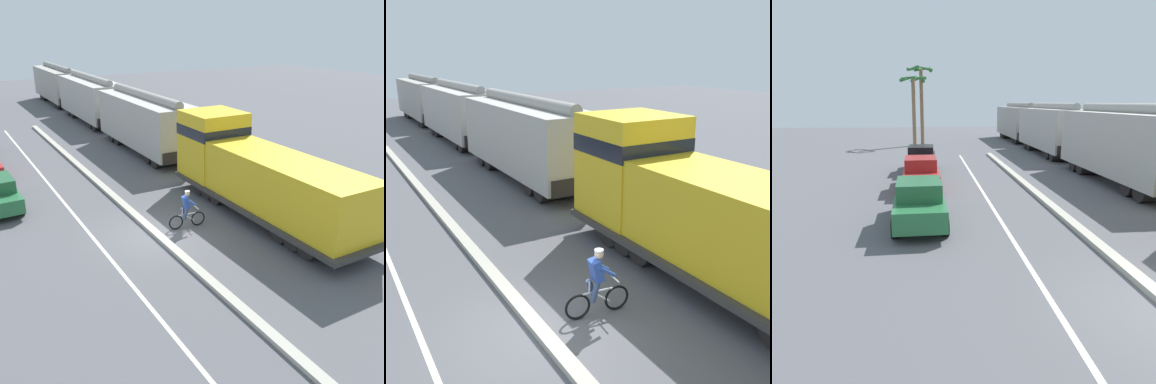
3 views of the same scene
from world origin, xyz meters
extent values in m
plane|color=#56565B|center=(0.00, 0.00, 0.00)|extent=(120.00, 120.00, 0.00)
cube|color=#B2AD9E|center=(0.00, 6.00, 0.08)|extent=(0.36, 36.00, 0.16)
cube|color=silver|center=(-2.40, 6.00, 0.00)|extent=(0.14, 36.00, 0.01)
cube|color=gold|center=(5.18, -1.39, 1.90)|extent=(2.70, 9.86, 2.40)
cube|color=gold|center=(5.18, 3.61, 2.45)|extent=(2.80, 2.80, 3.50)
cube|color=black|center=(5.18, 3.61, 3.24)|extent=(2.83, 2.83, 0.56)
cube|color=#383533|center=(5.18, -0.79, 0.70)|extent=(3.10, 11.60, 0.20)
cylinder|color=#4C4947|center=(5.18, -0.79, 0.55)|extent=(1.10, 3.00, 1.10)
cylinder|color=black|center=(5.18, 3.20, 0.50)|extent=(2.40, 1.00, 1.00)
cylinder|color=black|center=(5.18, 2.40, 0.50)|extent=(2.40, 1.00, 1.00)
cylinder|color=black|center=(5.18, 1.60, 0.50)|extent=(2.40, 1.00, 1.00)
cylinder|color=black|center=(5.18, -3.18, 0.50)|extent=(2.40, 1.00, 1.00)
cylinder|color=black|center=(5.18, -3.98, 0.50)|extent=(2.40, 1.00, 1.00)
cylinder|color=black|center=(5.18, -4.78, 0.50)|extent=(2.40, 1.00, 1.00)
cube|color=#AFADA5|center=(5.18, 12.21, 2.15)|extent=(2.90, 10.40, 3.10)
cylinder|color=gray|center=(5.18, 12.21, 3.88)|extent=(0.60, 9.88, 0.60)
cube|color=black|center=(5.18, 17.46, 0.95)|extent=(2.61, 0.10, 0.70)
cube|color=black|center=(5.18, 6.96, 0.95)|extent=(2.61, 0.10, 0.70)
cylinder|color=black|center=(5.18, 15.98, 0.45)|extent=(2.46, 0.90, 0.90)
cylinder|color=black|center=(5.18, 14.88, 0.45)|extent=(2.46, 0.90, 0.90)
cylinder|color=black|center=(5.18, 9.53, 0.45)|extent=(2.46, 0.90, 0.90)
cylinder|color=black|center=(5.18, 8.43, 0.45)|extent=(2.46, 0.90, 0.90)
cube|color=#AFADA5|center=(5.18, 23.81, 2.15)|extent=(2.90, 10.40, 3.10)
cylinder|color=gray|center=(5.18, 23.81, 3.88)|extent=(0.60, 9.88, 0.60)
cube|color=black|center=(5.18, 29.06, 0.95)|extent=(2.61, 0.10, 0.70)
cube|color=black|center=(5.18, 18.56, 0.95)|extent=(2.61, 0.10, 0.70)
cylinder|color=black|center=(5.18, 27.58, 0.45)|extent=(2.46, 0.90, 0.90)
cylinder|color=black|center=(5.18, 26.48, 0.45)|extent=(2.46, 0.90, 0.90)
cylinder|color=black|center=(5.18, 21.13, 0.45)|extent=(2.46, 0.90, 0.90)
cylinder|color=black|center=(5.18, 20.03, 0.45)|extent=(2.46, 0.90, 0.90)
cube|color=#9F9C95|center=(5.18, 35.41, 2.15)|extent=(2.90, 10.40, 3.10)
cylinder|color=gray|center=(5.18, 35.41, 3.88)|extent=(0.60, 9.88, 0.60)
cube|color=black|center=(5.18, 40.66, 0.95)|extent=(2.61, 0.10, 0.70)
cube|color=black|center=(5.18, 30.16, 0.95)|extent=(2.61, 0.10, 0.70)
cylinder|color=black|center=(5.18, 39.18, 0.45)|extent=(2.46, 0.90, 0.90)
cylinder|color=black|center=(5.18, 38.08, 0.45)|extent=(2.46, 0.90, 0.90)
cylinder|color=black|center=(5.18, 32.73, 0.45)|extent=(2.46, 0.90, 0.90)
cylinder|color=black|center=(5.18, 31.63, 0.45)|extent=(2.46, 0.90, 0.90)
cylinder|color=black|center=(-4.57, 7.70, 0.32)|extent=(0.24, 0.65, 0.64)
cylinder|color=black|center=(-4.49, 5.10, 0.32)|extent=(0.24, 0.65, 0.64)
cylinder|color=black|center=(-4.52, 10.61, 0.32)|extent=(0.24, 0.65, 0.64)
torus|color=black|center=(2.06, -0.10, 0.33)|extent=(0.66, 0.13, 0.66)
torus|color=black|center=(1.02, 0.01, 0.33)|extent=(0.66, 0.13, 0.66)
cylinder|color=silver|center=(1.54, -0.05, 0.63)|extent=(0.79, 0.13, 0.05)
cylinder|color=silver|center=(1.64, -0.06, 0.45)|extent=(0.48, 0.10, 0.36)
cylinder|color=silver|center=(1.32, -0.03, 0.78)|extent=(0.04, 0.04, 0.30)
cylinder|color=silver|center=(1.98, -0.10, 0.88)|extent=(0.09, 0.48, 0.04)
cylinder|color=#38476B|center=(1.43, 0.06, 0.68)|extent=(0.32, 0.17, 0.52)
cylinder|color=#38476B|center=(1.41, -0.14, 0.68)|extent=(0.28, 0.17, 0.52)
cube|color=#2D4CA5|center=(1.49, -0.04, 1.20)|extent=(0.36, 0.37, 0.57)
sphere|color=beige|center=(1.56, -0.05, 1.59)|extent=(0.22, 0.22, 0.22)
cylinder|color=white|center=(1.56, -0.05, 1.69)|extent=(0.22, 0.22, 0.05)
cylinder|color=#2D4CA5|center=(1.71, 0.09, 1.20)|extent=(0.47, 0.14, 0.36)
cylinder|color=#2D4CA5|center=(1.67, -0.22, 1.20)|extent=(0.47, 0.14, 0.36)
camera|label=1|loc=(-7.27, -15.73, 8.50)|focal=42.00mm
camera|label=2|loc=(-3.67, -8.07, 6.08)|focal=42.00mm
camera|label=3|loc=(-5.00, -6.38, 4.22)|focal=35.00mm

